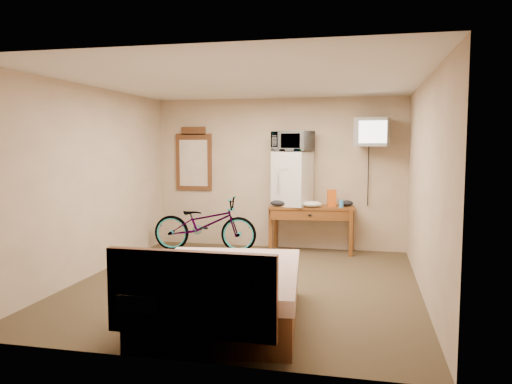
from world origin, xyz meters
The scene contains 13 objects.
room centered at (0.00, 0.00, 1.25)m, with size 4.60×4.64×2.50m.
desk centered at (0.59, 2.00, 0.63)m, with size 1.41×0.66×0.75m.
mini_fridge centered at (0.28, 2.03, 1.19)m, with size 0.65×0.64×0.87m.
microwave centered at (0.28, 2.03, 1.79)m, with size 0.60×0.41×0.33m, color silver.
snack_bag centered at (0.91, 2.03, 0.88)m, with size 0.13×0.08×0.27m, color #DB5B13.
blue_cup centered at (1.07, 1.93, 0.81)m, with size 0.07×0.07×0.12m, color #3E90D3.
cloth_cream centered at (0.61, 1.87, 0.80)m, with size 0.32×0.25×0.10m, color beige.
cloth_dark_a centered at (0.09, 1.87, 0.80)m, with size 0.28×0.21×0.11m, color black.
cloth_dark_b centered at (1.15, 2.13, 0.80)m, with size 0.21×0.17×0.09m, color black.
crt_television centered at (1.52, 2.02, 1.93)m, with size 0.57×0.63×0.44m.
wall_mirror centered at (-1.49, 2.27, 1.47)m, with size 0.64×0.04×1.09m.
bicycle centered at (-1.11, 1.72, 0.45)m, with size 0.59×1.70×0.89m, color black.
bed centered at (0.08, -1.38, 0.30)m, with size 1.66×2.08×0.90m.
Camera 1 is at (1.43, -5.95, 1.75)m, focal length 35.00 mm.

